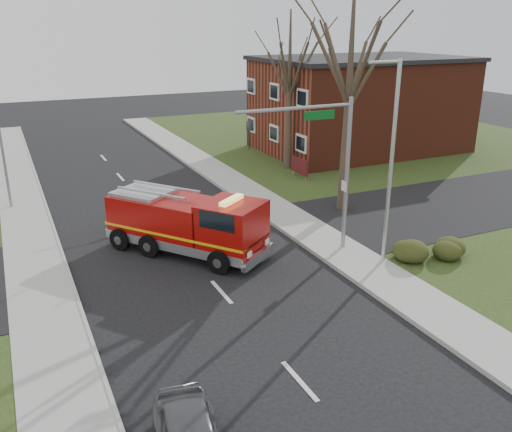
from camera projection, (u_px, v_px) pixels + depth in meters
name	position (u px, v px, depth m)	size (l,w,h in m)	color
ground	(221.00, 292.00, 20.59)	(120.00, 120.00, 0.00)	black
sidewalk_right	(356.00, 261.00, 23.06)	(2.40, 80.00, 0.15)	gray
sidewalk_left	(49.00, 327.00, 18.07)	(2.40, 80.00, 0.15)	gray
brick_building	(360.00, 104.00, 42.33)	(15.40, 10.40, 7.25)	maroon
health_center_sign	(300.00, 166.00, 35.16)	(0.12, 2.00, 1.40)	#4E1216
hedge_corner	(425.00, 248.00, 23.16)	(2.80, 2.00, 0.90)	#263112
bare_tree_near	(350.00, 71.00, 27.02)	(6.00, 6.00, 12.00)	#31261D
bare_tree_far	(290.00, 74.00, 35.60)	(5.25, 5.25, 10.50)	#31261D
traffic_signal_mast	(322.00, 150.00, 22.38)	(5.29, 0.18, 6.80)	gray
streetlight_pole	(390.00, 159.00, 21.50)	(1.48, 0.16, 8.40)	#B7BABF
utility_pole_far	(2.00, 147.00, 28.59)	(0.14, 0.14, 7.00)	gray
fire_engine	(188.00, 225.00, 23.74)	(6.20, 7.17, 2.88)	#960A06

